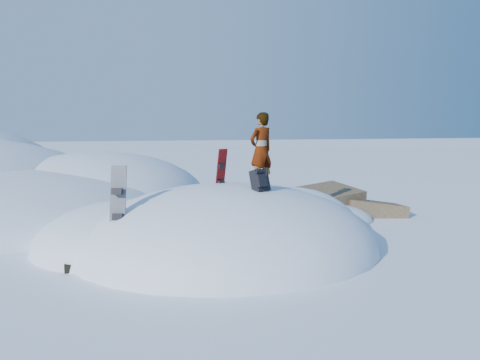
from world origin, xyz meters
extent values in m
plane|color=white|center=(0.00, 0.00, 0.00)|extent=(120.00, 120.00, 0.00)
ellipsoid|color=white|center=(0.00, 0.00, 0.00)|extent=(7.00, 6.00, 3.00)
ellipsoid|color=white|center=(-2.20, 0.60, 0.00)|extent=(4.40, 4.00, 2.20)
ellipsoid|color=white|center=(1.80, 0.80, 0.00)|extent=(3.60, 3.20, 2.50)
ellipsoid|color=white|center=(-6.00, 5.00, 0.00)|extent=(10.00, 9.00, 2.80)
ellipsoid|color=white|center=(-3.50, 7.50, 0.00)|extent=(8.00, 8.00, 3.60)
ellipsoid|color=white|center=(-5.50, 4.00, 0.00)|extent=(6.00, 5.00, 1.80)
cube|color=brown|center=(3.60, 3.40, 0.10)|extent=(2.82, 2.41, 1.62)
cube|color=brown|center=(5.20, 3.00, -0.10)|extent=(2.16, 1.80, 1.33)
cube|color=brown|center=(4.20, 4.60, 0.00)|extent=(2.08, 2.01, 1.10)
ellipsoid|color=white|center=(3.20, 2.40, 0.00)|extent=(3.20, 2.40, 1.00)
cube|color=red|center=(-0.09, 0.44, 1.62)|extent=(0.33, 0.33, 1.33)
cube|color=black|center=(-0.09, 0.39, 1.89)|extent=(0.19, 0.17, 0.12)
cube|color=black|center=(-0.09, 0.39, 1.48)|extent=(0.19, 0.17, 0.12)
cube|color=black|center=(-2.39, -0.78, 1.19)|extent=(0.41, 0.42, 1.69)
cube|color=black|center=(-2.39, -0.85, 1.54)|extent=(0.24, 0.19, 0.16)
cube|color=black|center=(-2.39, -0.85, 1.02)|extent=(0.24, 0.19, 0.16)
cube|color=black|center=(0.60, -0.60, 1.64)|extent=(0.46, 0.47, 0.53)
cube|color=black|center=(0.60, -0.75, 1.66)|extent=(0.29, 0.26, 0.29)
cylinder|color=black|center=(0.49, -0.72, 1.77)|extent=(0.04, 0.19, 0.36)
cylinder|color=black|center=(0.70, -0.72, 1.77)|extent=(0.04, 0.19, 0.36)
cube|color=black|center=(-3.14, -0.89, 0.09)|extent=(0.62, 0.45, 0.16)
cube|color=black|center=(-2.87, -0.71, 0.16)|extent=(0.39, 0.35, 0.11)
imported|color=slate|center=(0.89, 0.43, 2.24)|extent=(0.77, 0.67, 1.77)
camera|label=1|loc=(-1.92, -10.32, 2.93)|focal=35.00mm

